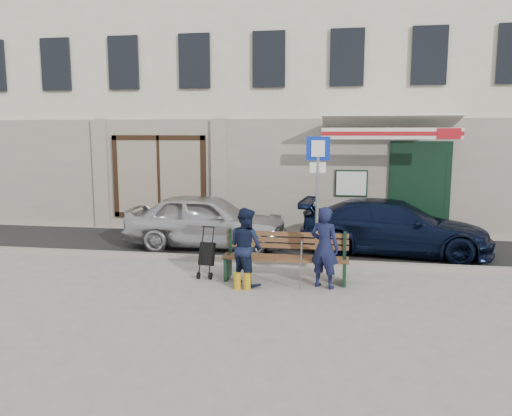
% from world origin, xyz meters
% --- Properties ---
extents(ground, '(80.00, 80.00, 0.00)m').
position_xyz_m(ground, '(0.00, 0.00, 0.00)').
color(ground, '#9E9991').
rests_on(ground, ground).
extents(asphalt_lane, '(60.00, 3.20, 0.01)m').
position_xyz_m(asphalt_lane, '(0.00, 3.10, 0.01)').
color(asphalt_lane, '#282828').
rests_on(asphalt_lane, ground).
extents(curb, '(60.00, 0.18, 0.12)m').
position_xyz_m(curb, '(0.00, 1.50, 0.06)').
color(curb, '#9E9384').
rests_on(curb, ground).
extents(building, '(20.00, 8.27, 10.00)m').
position_xyz_m(building, '(0.01, 8.45, 4.97)').
color(building, beige).
rests_on(building, ground).
extents(car_silver, '(3.98, 1.62, 1.35)m').
position_xyz_m(car_silver, '(-1.23, 2.78, 0.68)').
color(car_silver, silver).
rests_on(car_silver, ground).
extents(car_navy, '(4.52, 2.20, 1.27)m').
position_xyz_m(car_navy, '(3.26, 2.90, 0.63)').
color(car_navy, black).
rests_on(car_navy, ground).
extents(parking_sign, '(0.51, 0.10, 2.74)m').
position_xyz_m(parking_sign, '(1.50, 1.81, 1.84)').
color(parking_sign, gray).
rests_on(parking_sign, ground).
extents(bench, '(2.40, 1.17, 0.98)m').
position_xyz_m(bench, '(0.93, 0.29, 0.46)').
color(bench, brown).
rests_on(bench, ground).
extents(man, '(0.65, 0.55, 1.50)m').
position_xyz_m(man, '(1.72, -0.01, 0.75)').
color(man, '#141938').
rests_on(man, ground).
extents(woman, '(0.90, 0.87, 1.45)m').
position_xyz_m(woman, '(0.27, -0.07, 0.73)').
color(woman, '#121A33').
rests_on(woman, ground).
extents(stroller, '(0.32, 0.43, 0.99)m').
position_xyz_m(stroller, '(-0.58, 0.31, 0.44)').
color(stroller, black).
rests_on(stroller, ground).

